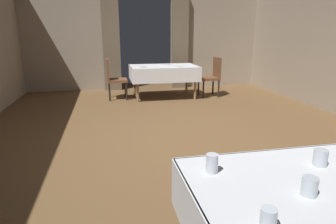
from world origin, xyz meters
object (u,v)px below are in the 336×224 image
glass_near_c (320,158)px  plate_mid_a (142,67)px  dining_table_near (314,208)px  chair_mid_left (113,77)px  chair_mid_right (212,75)px  dining_table_mid (164,70)px  plate_mid_c (166,64)px  glass_near_a (310,186)px  glass_near_d (268,218)px  glass_near_b (212,163)px  plate_mid_b (177,67)px

glass_near_c → plate_mid_a: size_ratio=0.44×
dining_table_near → chair_mid_left: (-0.86, 5.61, -0.13)m
glass_near_c → plate_mid_a: glass_near_c is taller
plate_mid_a → chair_mid_right: bearing=3.7°
dining_table_mid → glass_near_c: glass_near_c is taller
dining_table_mid → plate_mid_a: bearing=-159.5°
glass_near_c → dining_table_near: bearing=-130.7°
chair_mid_left → plate_mid_c: (1.26, 0.16, 0.24)m
dining_table_near → glass_near_a: glass_near_a is taller
glass_near_c → plate_mid_c: size_ratio=0.44×
chair_mid_right → chair_mid_left: 2.33m
plate_mid_c → glass_near_d: bearing=-97.6°
glass_near_a → glass_near_b: (-0.38, 0.32, 0.01)m
plate_mid_a → dining_table_mid: bearing=20.5°
dining_table_mid → plate_mid_c: size_ratio=6.93×
plate_mid_b → glass_near_a: bearing=-96.8°
dining_table_mid → plate_mid_b: 0.40m
dining_table_mid → glass_near_c: size_ratio=15.76×
chair_mid_right → chair_mid_left: same height
glass_near_d → chair_mid_left: bearing=94.6°
chair_mid_right → glass_near_a: chair_mid_right is taller
glass_near_a → glass_near_c: size_ratio=0.96×
glass_near_a → dining_table_near: bearing=22.8°
dining_table_mid → glass_near_a: glass_near_a is taller
chair_mid_right → glass_near_d: 5.98m
chair_mid_right → glass_near_c: size_ratio=9.41×
chair_mid_right → plate_mid_b: 0.96m
chair_mid_left → glass_near_b: size_ratio=8.57×
chair_mid_left → plate_mid_b: size_ratio=4.13×
glass_near_a → glass_near_d: glass_near_a is taller
glass_near_b → plate_mid_a: bearing=87.5°
glass_near_a → chair_mid_right: bearing=74.4°
glass_near_b → plate_mid_a: 5.07m
chair_mid_right → glass_near_d: chair_mid_right is taller
dining_table_mid → glass_near_a: size_ratio=16.39×
glass_near_a → glass_near_b: size_ratio=0.88×
dining_table_near → chair_mid_left: chair_mid_left is taller
glass_near_c → plate_mid_a: (-0.44, 5.11, -0.04)m
chair_mid_right → glass_near_c: (-1.26, -5.22, 0.28)m
glass_near_d → plate_mid_c: size_ratio=0.39×
chair_mid_left → plate_mid_c: chair_mid_left is taller
dining_table_mid → glass_near_a: (-0.37, -5.59, 0.15)m
dining_table_near → glass_near_a: size_ratio=13.19×
plate_mid_a → plate_mid_b: bearing=-6.7°
glass_near_b → plate_mid_c: 5.54m
glass_near_b → plate_mid_b: (1.01, 4.97, -0.05)m
chair_mid_left → glass_near_c: (1.07, -5.37, 0.28)m
plate_mid_c → glass_near_a: bearing=-94.7°
glass_near_a → glass_near_b: 0.50m
dining_table_mid → glass_near_d: 5.81m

